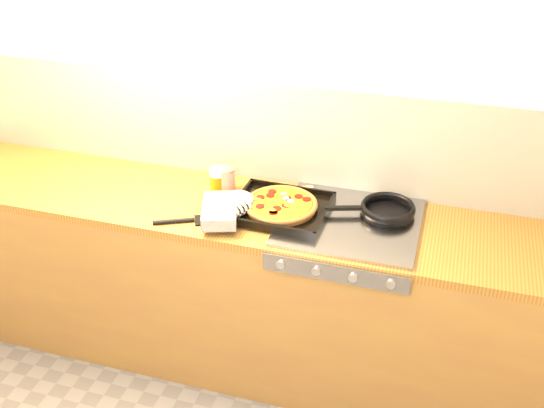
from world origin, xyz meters
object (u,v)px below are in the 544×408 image
(tomato_can, at_px, (226,180))
(juice_glass, at_px, (218,181))
(pizza_on_tray, at_px, (264,206))
(frying_pan, at_px, (387,209))

(tomato_can, height_order, juice_glass, juice_glass)
(pizza_on_tray, relative_size, frying_pan, 1.31)
(tomato_can, bearing_deg, juice_glass, -152.23)
(tomato_can, bearing_deg, frying_pan, -0.73)
(frying_pan, xyz_separation_m, juice_glass, (-0.79, -0.01, 0.03))
(frying_pan, relative_size, tomato_can, 3.45)
(frying_pan, distance_m, juice_glass, 0.79)
(pizza_on_tray, distance_m, frying_pan, 0.54)
(pizza_on_tray, xyz_separation_m, juice_glass, (-0.27, 0.13, 0.02))
(juice_glass, bearing_deg, tomato_can, 27.77)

